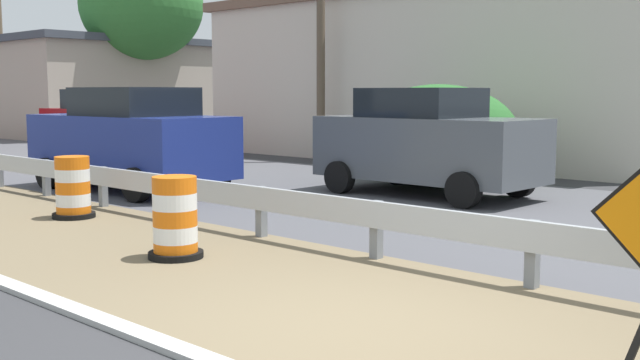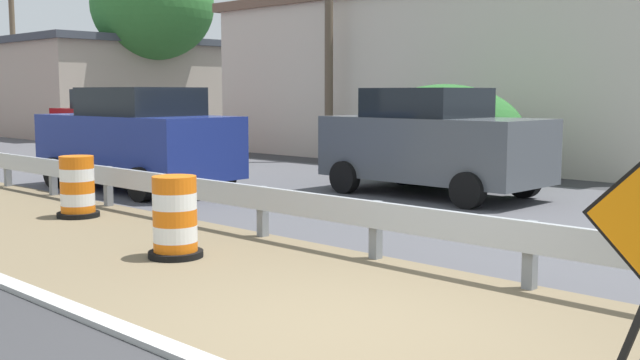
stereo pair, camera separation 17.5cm
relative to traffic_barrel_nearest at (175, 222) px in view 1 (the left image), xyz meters
The scene contains 16 objects.
ground_plane 3.40m from the traffic_barrel_nearest, 102.12° to the right, with size 160.00×160.00×0.00m, color #333335.
median_dirt_strip 3.32m from the traffic_barrel_nearest, 91.02° to the right, with size 3.70×120.00×0.01m, color #706047.
far_lane_asphalt 6.63m from the traffic_barrel_nearest, 29.83° to the right, with size 7.90×120.00×0.00m, color #4C4C51.
guardrail_median 1.57m from the traffic_barrel_nearest, ahead, with size 0.18×54.66×0.71m.
traffic_barrel_nearest is the anchor object (origin of this frame).
traffic_barrel_close 3.64m from the traffic_barrel_nearest, 79.51° to the left, with size 0.67×0.67×0.98m.
traffic_barrel_mid 8.09m from the traffic_barrel_nearest, 71.14° to the left, with size 0.74×0.74×1.14m.
car_mid_far_lane 6.77m from the traffic_barrel_nearest, ahead, with size 2.17×4.37×2.07m.
car_trailing_far_lane 6.68m from the traffic_barrel_nearest, 61.12° to the left, with size 2.29×4.69×2.08m.
car_distant_a 13.58m from the traffic_barrel_nearest, 61.57° to the left, with size 2.16×4.54×2.07m.
roadside_shop_near 15.72m from the traffic_barrel_nearest, 21.23° to the left, with size 7.12×15.04×4.97m.
roadside_shop_far 29.33m from the traffic_barrel_nearest, 63.19° to the left, with size 8.60×11.89×4.39m.
utility_pole_near 13.34m from the traffic_barrel_nearest, 34.84° to the left, with size 0.24×1.80×8.06m.
utility_pole_mid 28.29m from the traffic_barrel_nearest, 69.27° to the left, with size 0.24×1.80×9.06m.
bush_roadside 8.53m from the traffic_barrel_nearest, 12.49° to the left, with size 3.44×3.44×2.16m, color #286028.
tree_roadside 25.27m from the traffic_barrel_nearest, 56.60° to the left, with size 5.26×5.26×8.09m.
Camera 1 is at (-4.66, -4.04, 1.99)m, focal length 42.28 mm.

